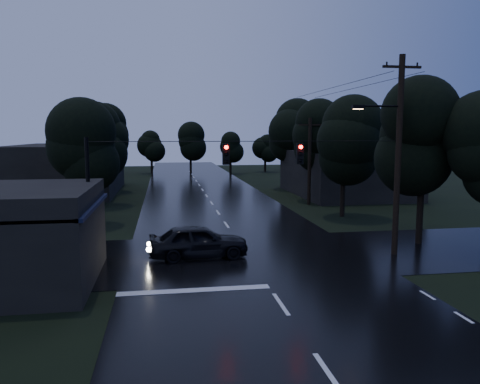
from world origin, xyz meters
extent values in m
plane|color=black|center=(0.00, 0.00, 0.00)|extent=(160.00, 160.00, 0.00)
cube|color=black|center=(0.00, 30.00, 0.00)|extent=(12.00, 120.00, 0.02)
cube|color=black|center=(0.00, 12.00, 0.00)|extent=(60.00, 9.00, 0.02)
cube|color=black|center=(-10.00, 9.00, 3.20)|extent=(6.00, 7.00, 0.12)
cube|color=black|center=(-7.00, 9.00, 3.20)|extent=(0.30, 7.00, 0.15)
cylinder|color=black|center=(-7.20, 6.00, 1.50)|extent=(0.10, 0.10, 3.00)
cylinder|color=black|center=(-7.20, 12.00, 1.50)|extent=(0.10, 0.10, 3.00)
cube|color=#FFBE66|center=(-7.05, 7.50, 2.50)|extent=(0.06, 1.60, 0.50)
cube|color=#FFBE66|center=(-7.05, 10.20, 2.50)|extent=(0.06, 1.20, 0.50)
cube|color=black|center=(14.00, 34.00, 2.20)|extent=(10.00, 14.00, 4.40)
cube|color=black|center=(-14.00, 40.00, 2.50)|extent=(10.00, 16.00, 5.00)
cylinder|color=black|center=(7.50, 11.00, 5.00)|extent=(0.30, 0.30, 10.00)
cube|color=black|center=(7.50, 11.00, 9.40)|extent=(2.00, 0.12, 0.12)
cylinder|color=black|center=(6.40, 11.00, 7.50)|extent=(2.20, 0.10, 0.10)
cube|color=black|center=(5.30, 11.00, 7.45)|extent=(0.60, 0.25, 0.18)
cube|color=#FFB266|center=(5.30, 11.00, 7.35)|extent=(0.45, 0.18, 0.03)
cylinder|color=black|center=(8.30, 28.00, 3.75)|extent=(0.30, 0.30, 7.50)
cube|color=black|center=(8.30, 28.00, 6.90)|extent=(2.00, 0.12, 0.12)
cylinder|color=black|center=(-7.50, 11.00, 3.00)|extent=(0.18, 0.18, 6.00)
cylinder|color=black|center=(0.00, 11.00, 5.80)|extent=(15.00, 0.03, 0.03)
cube|color=black|center=(-1.20, 11.00, 5.20)|extent=(0.32, 0.25, 1.00)
sphere|color=#FF0C07|center=(-1.20, 10.85, 5.20)|extent=(0.18, 0.18, 0.18)
cube|color=black|center=(2.40, 11.00, 5.20)|extent=(0.32, 0.25, 1.00)
sphere|color=#FF0C07|center=(2.40, 10.85, 5.20)|extent=(0.18, 0.18, 0.18)
cylinder|color=black|center=(10.00, 13.00, 1.40)|extent=(0.36, 0.36, 2.80)
sphere|color=black|center=(10.00, 13.00, 4.80)|extent=(4.48, 4.48, 4.48)
sphere|color=black|center=(10.00, 13.00, 6.00)|extent=(4.48, 4.48, 4.48)
sphere|color=black|center=(10.00, 13.00, 7.20)|extent=(4.48, 4.48, 4.48)
cylinder|color=black|center=(-9.00, 22.00, 1.22)|extent=(0.36, 0.36, 2.45)
sphere|color=black|center=(-9.00, 22.00, 4.20)|extent=(3.92, 3.92, 3.92)
sphere|color=black|center=(-9.00, 22.00, 5.25)|extent=(3.92, 3.92, 3.92)
sphere|color=black|center=(-9.00, 22.00, 6.30)|extent=(3.92, 3.92, 3.92)
cylinder|color=black|center=(-9.60, 30.00, 1.31)|extent=(0.36, 0.36, 2.62)
sphere|color=black|center=(-9.60, 30.00, 4.50)|extent=(4.20, 4.20, 4.20)
sphere|color=black|center=(-9.60, 30.00, 5.62)|extent=(4.20, 4.20, 4.20)
sphere|color=black|center=(-9.60, 30.00, 6.75)|extent=(4.20, 4.20, 4.20)
cylinder|color=black|center=(-10.20, 40.00, 1.40)|extent=(0.36, 0.36, 2.80)
sphere|color=black|center=(-10.20, 40.00, 4.80)|extent=(4.48, 4.48, 4.48)
sphere|color=black|center=(-10.20, 40.00, 6.00)|extent=(4.48, 4.48, 4.48)
sphere|color=black|center=(-10.20, 40.00, 7.20)|extent=(4.48, 4.48, 4.48)
cylinder|color=black|center=(9.00, 22.00, 1.31)|extent=(0.36, 0.36, 2.62)
sphere|color=black|center=(9.00, 22.00, 4.50)|extent=(4.20, 4.20, 4.20)
sphere|color=black|center=(9.00, 22.00, 5.62)|extent=(4.20, 4.20, 4.20)
sphere|color=black|center=(9.00, 22.00, 6.75)|extent=(4.20, 4.20, 4.20)
cylinder|color=black|center=(9.60, 30.00, 1.40)|extent=(0.36, 0.36, 2.80)
sphere|color=black|center=(9.60, 30.00, 4.80)|extent=(4.48, 4.48, 4.48)
sphere|color=black|center=(9.60, 30.00, 6.00)|extent=(4.48, 4.48, 4.48)
sphere|color=black|center=(9.60, 30.00, 7.20)|extent=(4.48, 4.48, 4.48)
cylinder|color=black|center=(10.20, 40.00, 1.49)|extent=(0.36, 0.36, 2.97)
sphere|color=black|center=(10.20, 40.00, 5.10)|extent=(4.76, 4.76, 4.76)
sphere|color=black|center=(10.20, 40.00, 6.38)|extent=(4.76, 4.76, 4.76)
sphere|color=black|center=(10.20, 40.00, 7.65)|extent=(4.76, 4.76, 4.76)
imported|color=black|center=(-2.47, 11.98, 0.84)|extent=(5.04, 2.29, 1.68)
camera|label=1|loc=(-4.07, -10.85, 6.16)|focal=35.00mm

